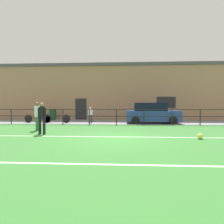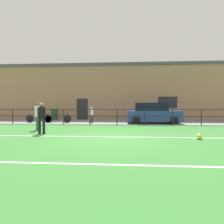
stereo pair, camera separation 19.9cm
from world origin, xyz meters
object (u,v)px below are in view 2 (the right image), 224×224
parked_car_red (153,114)px  bicycle_parked_0 (39,118)px  bicycle_parked_1 (57,118)px  soccer_ball_match (199,137)px  player_goalkeeper (42,116)px  trash_bin_0 (54,115)px  player_striker (37,114)px  spectator_child (91,114)px

parked_car_red → bicycle_parked_0: size_ratio=1.83×
bicycle_parked_1 → soccer_ball_match: bearing=-39.1°
player_goalkeeper → trash_bin_0: bearing=114.1°
player_striker → bicycle_parked_1: player_striker is taller
player_striker → bicycle_parked_0: player_striker is taller
player_striker → bicycle_parked_1: (-0.54, 4.75, -0.56)m
soccer_ball_match → bicycle_parked_1: (-8.75, 7.12, 0.25)m
bicycle_parked_0 → bicycle_parked_1: (1.51, 0.00, 0.01)m
bicycle_parked_0 → bicycle_parked_1: bearing=0.0°
player_striker → soccer_ball_match: (8.21, -2.37, -0.81)m
player_striker → soccer_ball_match: bearing=-134.4°
player_striker → bicycle_parked_0: 5.20m
player_goalkeeper → bicycle_parked_0: (-2.92, 6.12, -0.54)m
bicycle_parked_1 → trash_bin_0: trash_bin_0 is taller
spectator_child → player_goalkeeper: bearing=59.5°
player_striker → bicycle_parked_0: size_ratio=0.72×
player_goalkeeper → player_striker: player_striker is taller
parked_car_red → trash_bin_0: 9.51m
bicycle_parked_1 → spectator_child: bearing=9.8°
player_striker → soccer_ball_match: size_ratio=6.80×
bicycle_parked_0 → player_striker: bearing=-66.6°
parked_car_red → player_striker: bearing=-145.5°
bicycle_parked_1 → trash_bin_0: size_ratio=2.31×
soccer_ball_match → bicycle_parked_1: size_ratio=0.10×
player_goalkeeper → spectator_child: bearing=85.8°
player_goalkeeper → parked_car_red: 8.92m
parked_car_red → spectator_child: bearing=176.7°
spectator_child → trash_bin_0: 4.81m
spectator_child → bicycle_parked_1: size_ratio=0.56×
player_goalkeeper → trash_bin_0: (-2.78, 9.10, -0.37)m
soccer_ball_match → parked_car_red: (-1.03, 7.30, 0.66)m
player_goalkeeper → bicycle_parked_0: size_ratio=0.70×
parked_car_red → bicycle_parked_1: (-7.72, -0.18, -0.42)m
bicycle_parked_0 → trash_bin_0: size_ratio=2.26×
player_striker → spectator_child: bearing=-51.0°
bicycle_parked_1 → bicycle_parked_0: bearing=180.0°
soccer_ball_match → spectator_child: 9.71m
soccer_ball_match → trash_bin_0: 14.30m
player_striker → bicycle_parked_0: bearing=-4.9°
spectator_child → parked_car_red: bearing=157.5°
bicycle_parked_0 → parked_car_red: bearing=1.1°
player_goalkeeper → spectator_child: 6.72m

